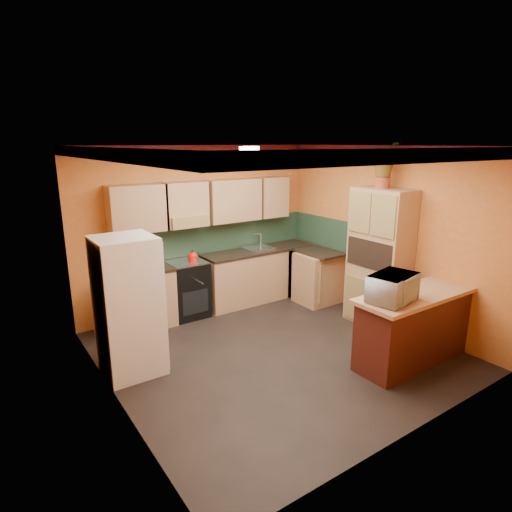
{
  "coord_description": "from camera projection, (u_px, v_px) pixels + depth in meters",
  "views": [
    {
      "loc": [
        -3.19,
        -4.21,
        2.74
      ],
      "look_at": [
        0.01,
        0.45,
        1.24
      ],
      "focal_mm": 30.0,
      "sensor_mm": 36.0,
      "label": 1
    }
  ],
  "objects": [
    {
      "name": "stove",
      "position": [
        187.0,
        289.0,
        6.89
      ],
      "size": [
        0.58,
        0.58,
        0.91
      ],
      "primitive_type": "cube",
      "color": "black",
      "rests_on": "ground"
    },
    {
      "name": "base_cabinets_back",
      "position": [
        221.0,
        283.0,
        7.23
      ],
      "size": [
        3.65,
        0.6,
        0.88
      ],
      "primitive_type": "cube",
      "color": "tan",
      "rests_on": "ground"
    },
    {
      "name": "pantry",
      "position": [
        379.0,
        259.0,
        6.43
      ],
      "size": [
        0.48,
        0.9,
        2.1
      ],
      "primitive_type": "cube",
      "color": "tan",
      "rests_on": "ground"
    },
    {
      "name": "fridge",
      "position": [
        128.0,
        306.0,
        5.09
      ],
      "size": [
        0.68,
        0.66,
        1.7
      ],
      "primitive_type": "cube",
      "color": "silver",
      "rests_on": "ground"
    },
    {
      "name": "bar_top",
      "position": [
        421.0,
        294.0,
        5.36
      ],
      "size": [
        1.9,
        0.65,
        0.05
      ],
      "primitive_type": "cube",
      "color": "tan",
      "rests_on": "breakfast_bar"
    },
    {
      "name": "countertop_right",
      "position": [
        321.0,
        252.0,
        7.41
      ],
      "size": [
        0.62,
        0.8,
        0.04
      ],
      "primitive_type": "cube",
      "color": "black",
      "rests_on": "base_cabinets_right"
    },
    {
      "name": "fern",
      "position": [
        384.0,
        160.0,
        6.09
      ],
      "size": [
        0.5,
        0.46,
        0.49
      ],
      "primitive_type": "imported",
      "rotation": [
        0.0,
        0.0,
        0.2
      ],
      "color": "tan",
      "rests_on": "fern_pot"
    },
    {
      "name": "kettle",
      "position": [
        193.0,
        256.0,
        6.76
      ],
      "size": [
        0.2,
        0.2,
        0.18
      ],
      "primitive_type": null,
      "rotation": [
        0.0,
        0.0,
        -0.23
      ],
      "color": "#B3150B",
      "rests_on": "stove"
    },
    {
      "name": "microwave",
      "position": [
        393.0,
        288.0,
        5.0
      ],
      "size": [
        0.67,
        0.52,
        0.33
      ],
      "primitive_type": "imported",
      "rotation": [
        0.0,
        0.0,
        0.21
      ],
      "color": "silver",
      "rests_on": "bar_top"
    },
    {
      "name": "room_shell",
      "position": [
        264.0,
        195.0,
        5.5
      ],
      "size": [
        4.24,
        4.24,
        2.72
      ],
      "color": "black",
      "rests_on": "ground"
    },
    {
      "name": "base_cabinets_right",
      "position": [
        320.0,
        277.0,
        7.53
      ],
      "size": [
        0.6,
        0.8,
        0.88
      ],
      "primitive_type": "cube",
      "color": "tan",
      "rests_on": "ground"
    },
    {
      "name": "sink",
      "position": [
        258.0,
        248.0,
        7.53
      ],
      "size": [
        0.48,
        0.4,
        0.03
      ],
      "primitive_type": "cube",
      "color": "silver",
      "rests_on": "countertop_back"
    },
    {
      "name": "fern_pot",
      "position": [
        382.0,
        183.0,
        6.18
      ],
      "size": [
        0.22,
        0.22,
        0.16
      ],
      "primitive_type": "cylinder",
      "color": "#943E23",
      "rests_on": "pantry"
    },
    {
      "name": "countertop_back",
      "position": [
        220.0,
        257.0,
        7.12
      ],
      "size": [
        3.65,
        0.62,
        0.04
      ],
      "primitive_type": "cube",
      "color": "black",
      "rests_on": "base_cabinets_back"
    },
    {
      "name": "breakfast_bar",
      "position": [
        417.0,
        328.0,
        5.48
      ],
      "size": [
        1.8,
        0.55,
        0.88
      ],
      "primitive_type": "cube",
      "color": "#451F10",
      "rests_on": "ground"
    }
  ]
}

